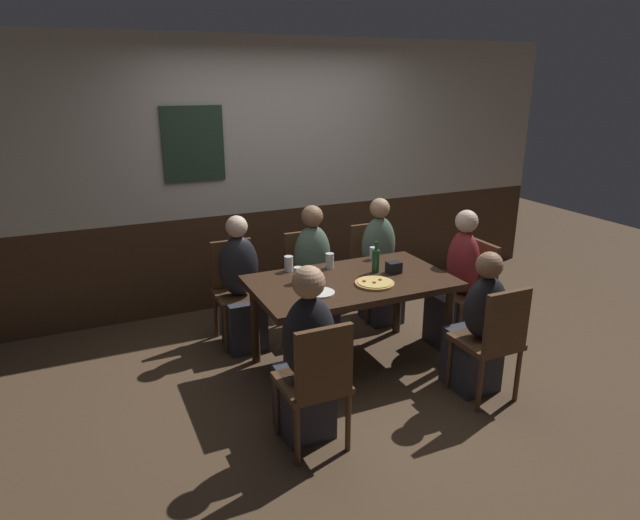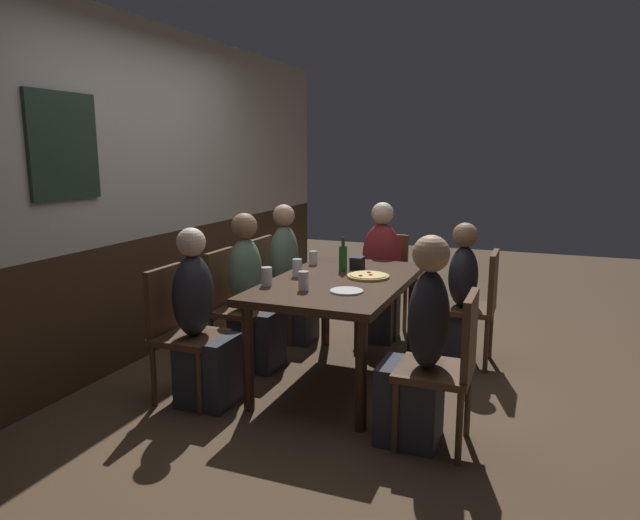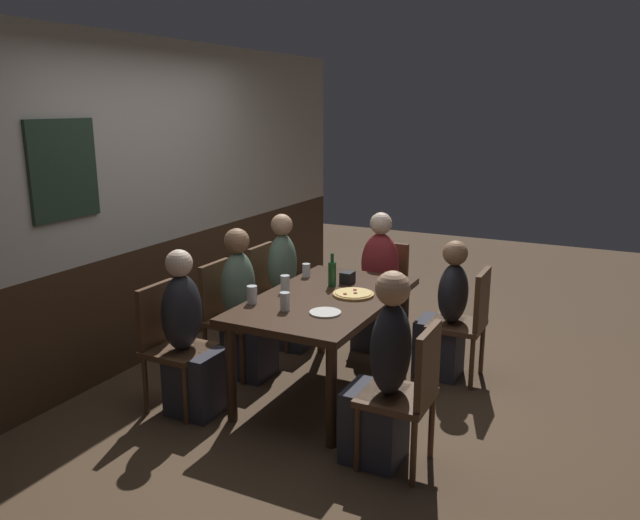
# 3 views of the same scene
# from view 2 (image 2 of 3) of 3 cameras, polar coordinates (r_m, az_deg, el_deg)

# --- Properties ---
(ground_plane) EXTENTS (12.00, 12.00, 0.00)m
(ground_plane) POSITION_cam_2_polar(r_m,az_deg,el_deg) (4.20, 1.97, -11.78)
(ground_plane) COLOR #4C3826
(wall_back) EXTENTS (6.40, 0.13, 2.60)m
(wall_back) POSITION_cam_2_polar(r_m,az_deg,el_deg) (4.70, -17.36, 6.52)
(wall_back) COLOR #3D2819
(wall_back) RESTS_ON ground_plane
(dining_table) EXTENTS (1.55, 0.90, 0.74)m
(dining_table) POSITION_cam_2_polar(r_m,az_deg,el_deg) (4.00, 2.03, -3.09)
(dining_table) COLOR #382316
(dining_table) RESTS_ON ground_plane
(chair_right_far) EXTENTS (0.40, 0.40, 0.88)m
(chair_right_far) POSITION_cam_2_polar(r_m,az_deg,el_deg) (4.97, -4.76, -2.21)
(chair_right_far) COLOR #513521
(chair_right_far) RESTS_ON ground_plane
(chair_right_near) EXTENTS (0.40, 0.40, 0.88)m
(chair_right_near) POSITION_cam_2_polar(r_m,az_deg,el_deg) (4.50, 15.45, -3.97)
(chair_right_near) COLOR #513521
(chair_right_near) RESTS_ON ground_plane
(chair_head_east) EXTENTS (0.40, 0.40, 0.88)m
(chair_head_east) POSITION_cam_2_polar(r_m,az_deg,el_deg) (5.14, 6.47, -1.81)
(chair_head_east) COLOR #513521
(chair_head_east) RESTS_ON ground_plane
(chair_left_near) EXTENTS (0.40, 0.40, 0.88)m
(chair_left_near) POSITION_cam_2_polar(r_m,az_deg,el_deg) (3.21, 12.70, -9.87)
(chair_left_near) COLOR #513521
(chair_left_near) RESTS_ON ground_plane
(chair_left_far) EXTENTS (0.40, 0.40, 0.88)m
(chair_left_far) POSITION_cam_2_polar(r_m,az_deg,el_deg) (3.85, -13.82, -6.42)
(chair_left_far) COLOR #513521
(chair_left_far) RESTS_ON ground_plane
(chair_mid_far) EXTENTS (0.40, 0.40, 0.88)m
(chair_mid_far) POSITION_cam_2_polar(r_m,az_deg,el_deg) (4.39, -8.70, -4.06)
(chair_mid_far) COLOR #513521
(chair_mid_far) RESTS_ON ground_plane
(person_right_far) EXTENTS (0.34, 0.37, 1.17)m
(person_right_far) POSITION_cam_2_polar(r_m,az_deg,el_deg) (4.91, -3.07, -2.40)
(person_right_far) COLOR #2D2D38
(person_right_far) RESTS_ON ground_plane
(person_right_near) EXTENTS (0.34, 0.37, 1.09)m
(person_right_near) POSITION_cam_2_polar(r_m,az_deg,el_deg) (4.53, 13.35, -4.30)
(person_right_near) COLOR #2D2D38
(person_right_near) RESTS_ON ground_plane
(person_head_east) EXTENTS (0.37, 0.34, 1.19)m
(person_head_east) POSITION_cam_2_polar(r_m,az_deg,el_deg) (4.99, 5.98, -2.15)
(person_head_east) COLOR #2D2D38
(person_head_east) RESTS_ON ground_plane
(person_left_near) EXTENTS (0.34, 0.37, 1.18)m
(person_left_near) POSITION_cam_2_polar(r_m,az_deg,el_deg) (3.23, 9.85, -9.50)
(person_left_near) COLOR #2D2D38
(person_left_near) RESTS_ON ground_plane
(person_left_far) EXTENTS (0.34, 0.37, 1.15)m
(person_left_far) POSITION_cam_2_polar(r_m,az_deg,el_deg) (3.76, -11.77, -6.97)
(person_left_far) COLOR #2D2D38
(person_left_far) RESTS_ON ground_plane
(person_mid_far) EXTENTS (0.34, 0.37, 1.17)m
(person_mid_far) POSITION_cam_2_polar(r_m,az_deg,el_deg) (4.32, -6.84, -4.31)
(person_mid_far) COLOR #2D2D38
(person_mid_far) RESTS_ON ground_plane
(pizza) EXTENTS (0.30, 0.30, 0.03)m
(pizza) POSITION_cam_2_polar(r_m,az_deg,el_deg) (4.03, 4.83, -1.60)
(pizza) COLOR tan
(pizza) RESTS_ON dining_table
(beer_glass_half) EXTENTS (0.06, 0.06, 0.11)m
(beer_glass_half) POSITION_cam_2_polar(r_m,az_deg,el_deg) (4.47, -0.68, 0.17)
(beer_glass_half) COLOR silver
(beer_glass_half) RESTS_ON dining_table
(highball_clear) EXTENTS (0.07, 0.07, 0.13)m
(highball_clear) POSITION_cam_2_polar(r_m,az_deg,el_deg) (4.05, -2.29, -0.83)
(highball_clear) COLOR silver
(highball_clear) RESTS_ON dining_table
(tumbler_water) EXTENTS (0.07, 0.07, 0.12)m
(tumbler_water) POSITION_cam_2_polar(r_m,az_deg,el_deg) (3.79, -5.34, -1.77)
(tumbler_water) COLOR silver
(tumbler_water) RESTS_ON dining_table
(tumbler_short) EXTENTS (0.07, 0.07, 0.12)m
(tumbler_short) POSITION_cam_2_polar(r_m,az_deg,el_deg) (3.64, -1.65, -2.24)
(tumbler_short) COLOR silver
(tumbler_short) RESTS_ON dining_table
(beer_bottle_green) EXTENTS (0.06, 0.06, 0.26)m
(beer_bottle_green) POSITION_cam_2_polar(r_m,az_deg,el_deg) (4.22, 2.31, 0.23)
(beer_bottle_green) COLOR #194723
(beer_bottle_green) RESTS_ON dining_table
(plate_white_large) EXTENTS (0.21, 0.21, 0.01)m
(plate_white_large) POSITION_cam_2_polar(r_m,az_deg,el_deg) (3.62, 2.67, -3.11)
(plate_white_large) COLOR white
(plate_white_large) RESTS_ON dining_table
(condiment_caddy) EXTENTS (0.11, 0.09, 0.09)m
(condiment_caddy) POSITION_cam_2_polar(r_m,az_deg,el_deg) (4.32, 3.72, -0.27)
(condiment_caddy) COLOR black
(condiment_caddy) RESTS_ON dining_table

